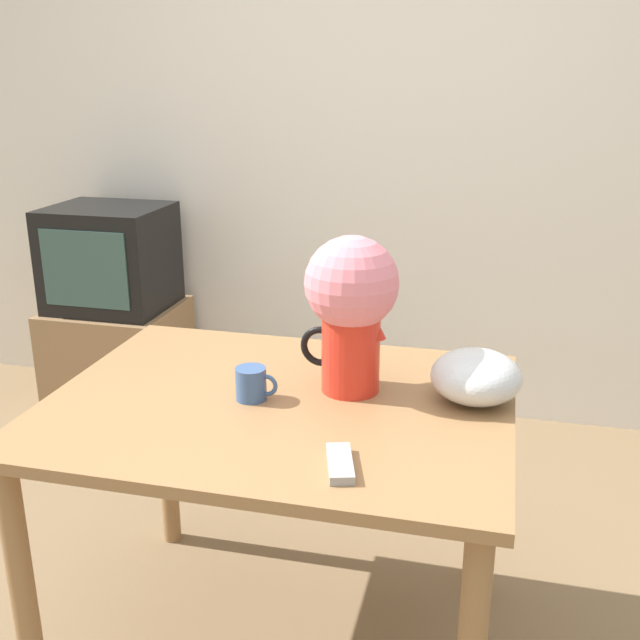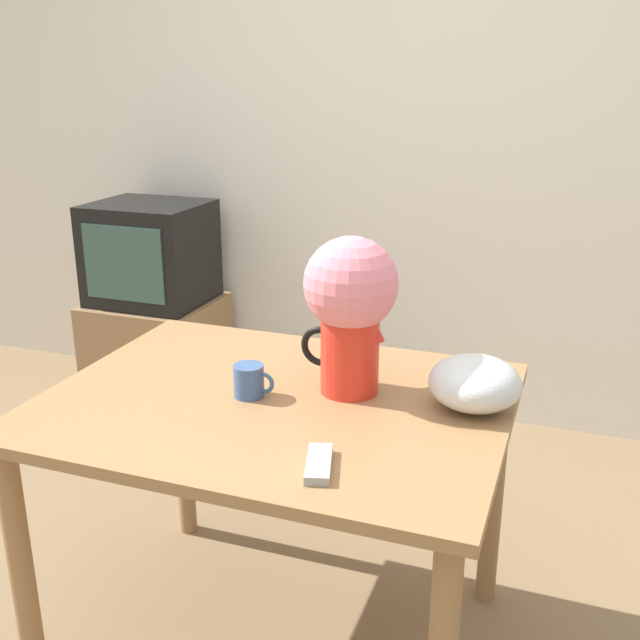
# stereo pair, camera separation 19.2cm
# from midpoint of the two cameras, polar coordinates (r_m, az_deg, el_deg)

# --- Properties ---
(wall_back) EXTENTS (8.00, 0.05, 2.60)m
(wall_back) POSITION_cam_midpoint_polar(r_m,az_deg,el_deg) (3.40, 3.48, 14.07)
(wall_back) COLOR silver
(wall_back) RESTS_ON ground_plane
(table) EXTENTS (1.17, 0.91, 0.77)m
(table) POSITION_cam_midpoint_polar(r_m,az_deg,el_deg) (1.97, -5.92, -9.04)
(table) COLOR olive
(table) RESTS_ON ground_plane
(flower_vase) EXTENTS (0.25, 0.24, 0.41)m
(flower_vase) POSITION_cam_midpoint_polar(r_m,az_deg,el_deg) (1.88, -0.52, 1.39)
(flower_vase) COLOR red
(flower_vase) RESTS_ON table
(coffee_mug) EXTENTS (0.11, 0.08, 0.08)m
(coffee_mug) POSITION_cam_midpoint_polar(r_m,az_deg,el_deg) (1.91, -8.08, -4.89)
(coffee_mug) COLOR #385689
(coffee_mug) RESTS_ON table
(white_bowl) EXTENTS (0.23, 0.23, 0.13)m
(white_bowl) POSITION_cam_midpoint_polar(r_m,az_deg,el_deg) (1.90, 9.00, -4.34)
(white_bowl) COLOR silver
(white_bowl) RESTS_ON table
(remote_control) EXTENTS (0.09, 0.16, 0.02)m
(remote_control) POSITION_cam_midpoint_polar(r_m,az_deg,el_deg) (1.60, -1.95, -10.95)
(remote_control) COLOR #999999
(remote_control) RESTS_ON table
(tv_stand) EXTENTS (0.57, 0.52, 0.51)m
(tv_stand) POSITION_cam_midpoint_polar(r_m,az_deg,el_deg) (3.74, -16.47, -2.74)
(tv_stand) COLOR #8E6B47
(tv_stand) RESTS_ON ground_plane
(tv_set) EXTENTS (0.52, 0.45, 0.47)m
(tv_set) POSITION_cam_midpoint_polar(r_m,az_deg,el_deg) (3.60, -17.20, 4.54)
(tv_set) COLOR black
(tv_set) RESTS_ON tv_stand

